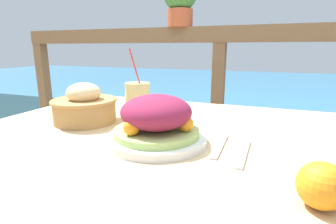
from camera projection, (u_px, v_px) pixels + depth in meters
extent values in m
cube|color=tan|center=(160.00, 142.00, 0.76)|extent=(1.20, 0.99, 0.04)
cube|color=tan|center=(100.00, 166.00, 1.43)|extent=(0.06, 0.06, 0.68)
cube|color=tan|center=(326.00, 209.00, 1.05)|extent=(0.06, 0.06, 0.68)
cube|color=brown|center=(221.00, 34.00, 1.49)|extent=(2.80, 0.08, 0.09)
cube|color=brown|center=(47.00, 108.00, 2.10)|extent=(0.07, 0.07, 1.00)
cube|color=brown|center=(216.00, 126.00, 1.62)|extent=(0.07, 0.07, 1.00)
cube|color=teal|center=(247.00, 98.00, 3.95)|extent=(12.00, 4.00, 0.46)
cylinder|color=silver|center=(156.00, 139.00, 0.70)|extent=(0.27, 0.27, 0.02)
cylinder|color=#A8C66B|center=(156.00, 132.00, 0.69)|extent=(0.23, 0.23, 0.02)
ellipsoid|color=maroon|center=(156.00, 112.00, 0.68)|extent=(0.19, 0.19, 0.09)
sphere|color=orange|center=(186.00, 124.00, 0.66)|extent=(0.04, 0.04, 0.04)
sphere|color=orange|center=(158.00, 114.00, 0.76)|extent=(0.04, 0.04, 0.04)
sphere|color=orange|center=(131.00, 128.00, 0.63)|extent=(0.04, 0.04, 0.04)
cylinder|color=#DBCC7F|center=(138.00, 102.00, 0.89)|extent=(0.08, 0.08, 0.13)
cylinder|color=red|center=(139.00, 81.00, 0.86)|extent=(0.04, 0.06, 0.21)
cylinder|color=#AD7F47|center=(85.00, 111.00, 0.88)|extent=(0.20, 0.20, 0.08)
torus|color=#AD7F47|center=(84.00, 101.00, 0.88)|extent=(0.22, 0.22, 0.01)
ellipsoid|color=beige|center=(84.00, 93.00, 0.87)|extent=(0.11, 0.11, 0.07)
cylinder|color=#A34C2D|center=(180.00, 18.00, 1.56)|extent=(0.15, 0.15, 0.10)
cube|color=silver|center=(220.00, 145.00, 0.67)|extent=(0.02, 0.18, 0.00)
cube|color=silver|center=(244.00, 153.00, 0.62)|extent=(0.02, 0.18, 0.00)
sphere|color=orange|center=(322.00, 185.00, 0.41)|extent=(0.08, 0.08, 0.08)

